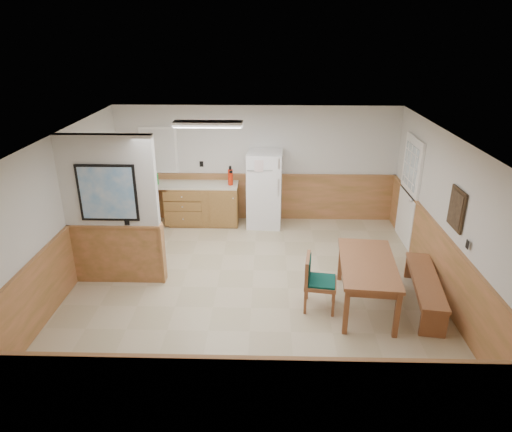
{
  "coord_description": "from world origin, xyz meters",
  "views": [
    {
      "loc": [
        0.23,
        -6.49,
        3.97
      ],
      "look_at": [
        0.05,
        0.4,
        1.12
      ],
      "focal_mm": 32.0,
      "sensor_mm": 36.0,
      "label": 1
    }
  ],
  "objects_px": {
    "fire_extinguisher": "(230,177)",
    "dining_table": "(368,268)",
    "dining_bench": "(425,284)",
    "refrigerator": "(265,189)",
    "dining_chair": "(315,278)",
    "soap_bottle": "(157,179)"
  },
  "relations": [
    {
      "from": "fire_extinguisher",
      "to": "dining_table",
      "type": "bearing_deg",
      "value": -32.55
    },
    {
      "from": "dining_bench",
      "to": "fire_extinguisher",
      "type": "relative_size",
      "value": 4.31
    },
    {
      "from": "dining_bench",
      "to": "fire_extinguisher",
      "type": "xyz_separation_m",
      "value": [
        -3.21,
        3.04,
        0.73
      ]
    },
    {
      "from": "refrigerator",
      "to": "fire_extinguisher",
      "type": "bearing_deg",
      "value": -177.12
    },
    {
      "from": "dining_chair",
      "to": "fire_extinguisher",
      "type": "distance_m",
      "value": 3.54
    },
    {
      "from": "fire_extinguisher",
      "to": "soap_bottle",
      "type": "distance_m",
      "value": 1.56
    },
    {
      "from": "dining_table",
      "to": "dining_chair",
      "type": "distance_m",
      "value": 0.81
    },
    {
      "from": "dining_chair",
      "to": "fire_extinguisher",
      "type": "xyz_separation_m",
      "value": [
        -1.5,
        3.16,
        0.59
      ]
    },
    {
      "from": "dining_bench",
      "to": "fire_extinguisher",
      "type": "distance_m",
      "value": 4.48
    },
    {
      "from": "refrigerator",
      "to": "dining_chair",
      "type": "xyz_separation_m",
      "value": [
        0.78,
        -3.15,
        -0.31
      ]
    },
    {
      "from": "dining_table",
      "to": "dining_chair",
      "type": "xyz_separation_m",
      "value": [
        -0.79,
        -0.06,
        -0.16
      ]
    },
    {
      "from": "refrigerator",
      "to": "dining_table",
      "type": "distance_m",
      "value": 3.47
    },
    {
      "from": "dining_bench",
      "to": "soap_bottle",
      "type": "relative_size",
      "value": 7.49
    },
    {
      "from": "dining_bench",
      "to": "soap_bottle",
      "type": "distance_m",
      "value": 5.69
    },
    {
      "from": "soap_bottle",
      "to": "dining_table",
      "type": "bearing_deg",
      "value": -38.75
    },
    {
      "from": "dining_table",
      "to": "fire_extinguisher",
      "type": "relative_size",
      "value": 4.09
    },
    {
      "from": "dining_bench",
      "to": "fire_extinguisher",
      "type": "height_order",
      "value": "fire_extinguisher"
    },
    {
      "from": "dining_table",
      "to": "dining_bench",
      "type": "distance_m",
      "value": 0.97
    },
    {
      "from": "dining_table",
      "to": "dining_chair",
      "type": "bearing_deg",
      "value": -170.3
    },
    {
      "from": "dining_chair",
      "to": "soap_bottle",
      "type": "height_order",
      "value": "soap_bottle"
    },
    {
      "from": "dining_bench",
      "to": "dining_chair",
      "type": "height_order",
      "value": "dining_chair"
    },
    {
      "from": "dining_table",
      "to": "soap_bottle",
      "type": "bearing_deg",
      "value": 146.55
    }
  ]
}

